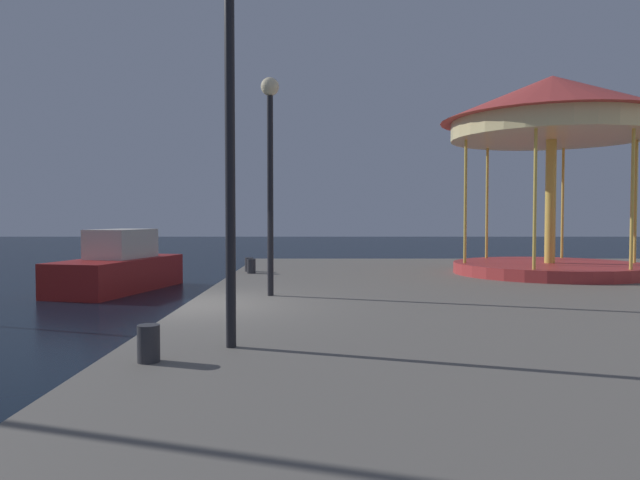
# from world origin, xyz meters

# --- Properties ---
(ground_plane) EXTENTS (120.00, 120.00, 0.00)m
(ground_plane) POSITION_xyz_m (0.00, 0.00, 0.00)
(ground_plane) COLOR black
(quay_dock) EXTENTS (14.32, 22.98, 0.80)m
(quay_dock) POSITION_xyz_m (7.16, 0.00, 0.40)
(quay_dock) COLOR slate
(quay_dock) RESTS_ON ground
(motorboat_red) EXTENTS (3.09, 5.35, 1.96)m
(motorboat_red) POSITION_xyz_m (-4.01, 8.26, 0.73)
(motorboat_red) COLOR maroon
(motorboat_red) RESTS_ON ground
(carousel) EXTENTS (5.93, 5.93, 5.36)m
(carousel) POSITION_xyz_m (8.67, 5.57, 4.79)
(carousel) COLOR #B23333
(carousel) RESTS_ON quay_dock
(lamp_post_mid_promenade) EXTENTS (0.36, 0.36, 4.65)m
(lamp_post_mid_promenade) POSITION_xyz_m (1.35, -3.45, 3.95)
(lamp_post_mid_promenade) COLOR black
(lamp_post_mid_promenade) RESTS_ON quay_dock
(lamp_post_far_end) EXTENTS (0.36, 0.36, 4.27)m
(lamp_post_far_end) POSITION_xyz_m (1.43, 1.15, 3.73)
(lamp_post_far_end) COLOR black
(lamp_post_far_end) RESTS_ON quay_dock
(bollard_north) EXTENTS (0.24, 0.24, 0.40)m
(bollard_north) POSITION_xyz_m (0.57, -4.17, 1.00)
(bollard_north) COLOR #2D2D33
(bollard_north) RESTS_ON quay_dock
(bollard_south) EXTENTS (0.24, 0.24, 0.40)m
(bollard_south) POSITION_xyz_m (0.51, 5.75, 1.00)
(bollard_south) COLOR #2D2D33
(bollard_south) RESTS_ON quay_dock
(bollard_center) EXTENTS (0.24, 0.24, 0.40)m
(bollard_center) POSITION_xyz_m (0.39, 6.27, 1.00)
(bollard_center) COLOR #2D2D33
(bollard_center) RESTS_ON quay_dock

